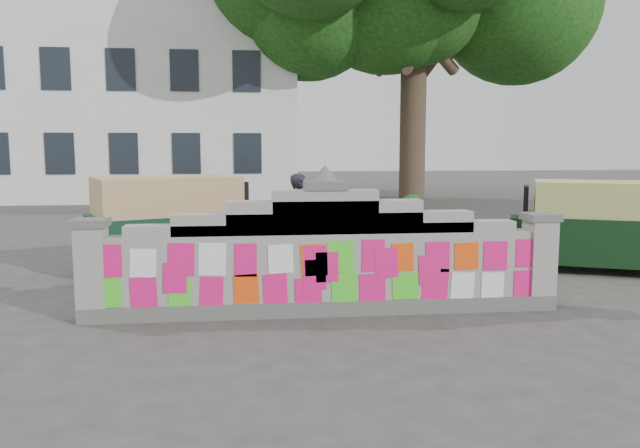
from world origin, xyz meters
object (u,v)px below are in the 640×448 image
Objects in this scene: cyclist_bike at (300,247)px; rickshaw_left at (172,222)px; rickshaw_right at (596,224)px; pedestrian at (413,238)px; cyclist_rider at (300,230)px.

rickshaw_left reaches higher than cyclist_bike.
cyclist_bike is 0.54× the size of rickshaw_left.
rickshaw_left is (-2.30, 0.39, 0.44)m from cyclist_bike.
rickshaw_left is at bearing 95.33° from cyclist_bike.
rickshaw_left is 7.72m from rickshaw_right.
rickshaw_right reaches higher than pedestrian.
cyclist_bike is 1.18× the size of pedestrian.
cyclist_rider reaches higher than pedestrian.
rickshaw_right reaches higher than cyclist_rider.
rickshaw_left reaches higher than pedestrian.
pedestrian is at bearing -39.05° from rickshaw_left.
cyclist_rider is at bearing 0.00° from cyclist_bike.
pedestrian reaches higher than cyclist_bike.
rickshaw_right is (5.38, -0.39, 0.39)m from cyclist_bike.
rickshaw_right is (3.56, 0.48, 0.12)m from pedestrian.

